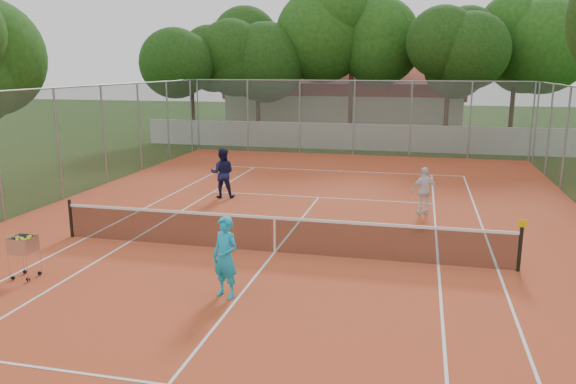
% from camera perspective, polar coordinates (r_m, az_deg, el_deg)
% --- Properties ---
extents(ground, '(120.00, 120.00, 0.00)m').
position_cam_1_polar(ground, '(14.66, -1.36, -6.22)').
color(ground, '#1B380F').
rests_on(ground, ground).
extents(court_pad, '(18.00, 34.00, 0.02)m').
position_cam_1_polar(court_pad, '(14.66, -1.36, -6.18)').
color(court_pad, '#BE4824').
rests_on(court_pad, ground).
extents(court_lines, '(10.98, 23.78, 0.01)m').
position_cam_1_polar(court_lines, '(14.65, -1.36, -6.13)').
color(court_lines, white).
rests_on(court_lines, court_pad).
extents(tennis_net, '(11.88, 0.10, 0.98)m').
position_cam_1_polar(tennis_net, '(14.50, -1.37, -4.31)').
color(tennis_net, black).
rests_on(tennis_net, court_pad).
extents(perimeter_fence, '(18.00, 34.00, 4.00)m').
position_cam_1_polar(perimeter_fence, '(14.14, -1.40, 1.47)').
color(perimeter_fence, slate).
rests_on(perimeter_fence, ground).
extents(boundary_wall, '(26.00, 0.30, 1.50)m').
position_cam_1_polar(boundary_wall, '(32.85, 7.07, 5.58)').
color(boundary_wall, silver).
rests_on(boundary_wall, ground).
extents(clubhouse, '(16.40, 9.00, 4.40)m').
position_cam_1_polar(clubhouse, '(42.85, 5.94, 9.19)').
color(clubhouse, beige).
rests_on(clubhouse, ground).
extents(tropical_trees, '(29.00, 19.00, 10.00)m').
position_cam_1_polar(tropical_trees, '(35.59, 7.81, 12.96)').
color(tropical_trees, black).
rests_on(tropical_trees, ground).
extents(player_near, '(0.74, 0.62, 1.73)m').
position_cam_1_polar(player_near, '(11.75, -6.37, -6.60)').
color(player_near, '#19B0DC').
rests_on(player_near, court_pad).
extents(player_far_left, '(1.01, 0.86, 1.82)m').
position_cam_1_polar(player_far_left, '(20.64, -6.67, 1.93)').
color(player_far_left, '#161943').
rests_on(player_far_left, court_pad).
extents(player_far_right, '(0.98, 0.70, 1.55)m').
position_cam_1_polar(player_far_right, '(18.73, 13.69, 0.13)').
color(player_far_right, white).
rests_on(player_far_right, court_pad).
extents(ball_hopper, '(0.66, 0.66, 1.07)m').
position_cam_1_polar(ball_hopper, '(14.10, -25.22, -5.87)').
color(ball_hopper, silver).
rests_on(ball_hopper, court_pad).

